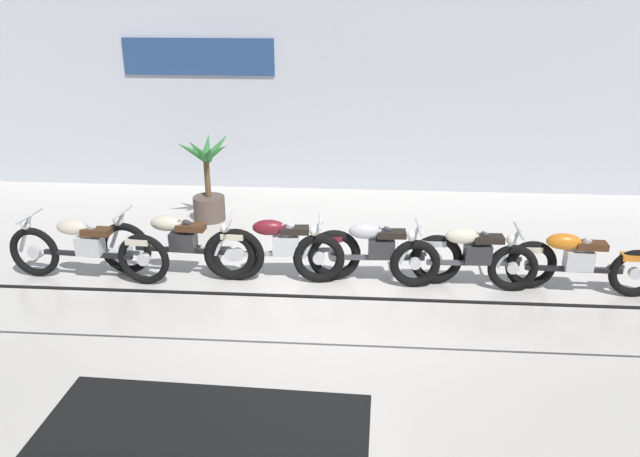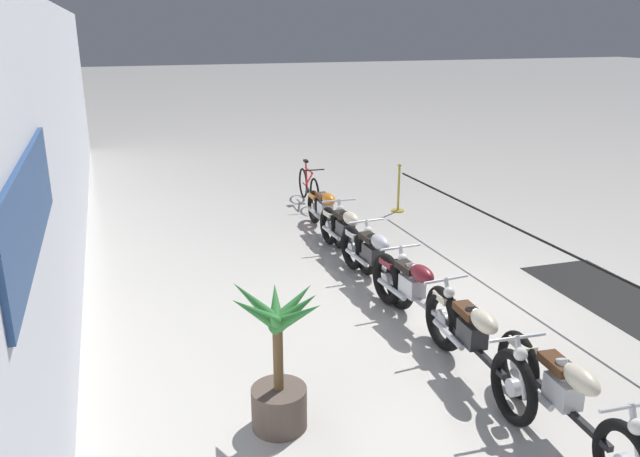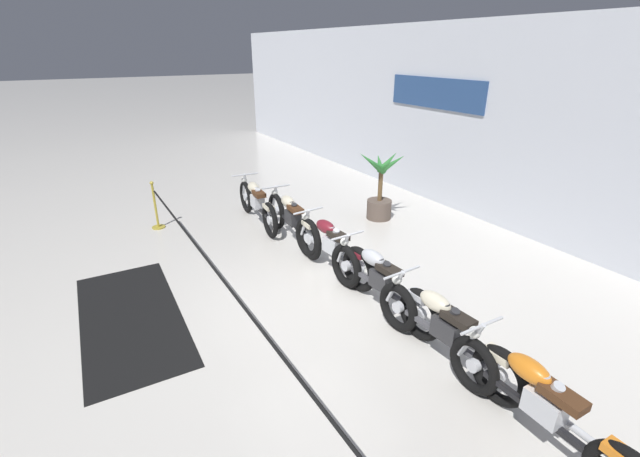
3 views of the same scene
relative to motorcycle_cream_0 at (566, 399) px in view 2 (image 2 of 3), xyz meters
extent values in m
plane|color=silver|center=(3.39, -0.53, -0.48)|extent=(120.00, 120.00, 0.00)
cube|color=silver|center=(3.39, 4.60, 1.62)|extent=(28.00, 0.25, 4.20)
cube|color=navy|center=(0.61, 4.45, 2.15)|extent=(2.97, 0.04, 0.70)
torus|color=black|center=(0.83, -0.07, -0.11)|extent=(0.75, 0.16, 0.75)
cylinder|color=silver|center=(0.83, -0.07, -0.11)|extent=(0.19, 0.09, 0.18)
cylinder|color=silver|center=(-0.90, 0.07, 0.18)|extent=(0.31, 0.08, 0.59)
cube|color=silver|center=(0.06, -0.01, 0.05)|extent=(0.38, 0.25, 0.26)
cylinder|color=silver|center=(0.02, 0.00, 0.25)|extent=(0.19, 0.12, 0.24)
cylinder|color=silver|center=(0.10, -0.01, 0.25)|extent=(0.19, 0.12, 0.24)
cylinder|color=silver|center=(0.37, 0.11, -0.09)|extent=(0.70, 0.13, 0.07)
cube|color=black|center=(0.01, 0.00, -0.09)|extent=(1.32, 0.17, 0.06)
ellipsoid|color=beige|center=(-0.17, 0.01, 0.31)|extent=(0.48, 0.26, 0.22)
cube|color=#4C2D19|center=(0.19, -0.02, 0.27)|extent=(0.41, 0.23, 0.09)
cube|color=beige|center=(0.78, -0.07, 0.17)|extent=(0.33, 0.19, 0.08)
cylinder|color=silver|center=(-0.79, 0.06, 0.44)|extent=(0.09, 0.62, 0.04)
sphere|color=silver|center=(-0.87, 0.07, 0.30)|extent=(0.14, 0.14, 0.14)
torus|color=black|center=(0.45, 0.26, -0.09)|extent=(0.79, 0.16, 0.78)
torus|color=black|center=(2.12, 0.15, -0.09)|extent=(0.79, 0.16, 0.78)
cylinder|color=silver|center=(0.45, 0.26, -0.09)|extent=(0.19, 0.09, 0.19)
cylinder|color=silver|center=(2.12, 0.15, -0.09)|extent=(0.19, 0.09, 0.19)
cylinder|color=silver|center=(0.36, 0.26, 0.19)|extent=(0.31, 0.08, 0.59)
cube|color=#2D2D30|center=(1.34, 0.20, 0.07)|extent=(0.37, 0.24, 0.26)
cylinder|color=#2D2D30|center=(1.29, 0.20, 0.27)|extent=(0.19, 0.12, 0.24)
cylinder|color=#2D2D30|center=(1.38, 0.20, 0.27)|extent=(0.19, 0.12, 0.24)
cylinder|color=silver|center=(1.64, 0.32, -0.07)|extent=(0.70, 0.12, 0.07)
cube|color=black|center=(1.29, 0.20, -0.07)|extent=(1.33, 0.15, 0.06)
ellipsoid|color=beige|center=(1.11, 0.21, 0.33)|extent=(0.47, 0.25, 0.22)
cube|color=#4C2D19|center=(1.47, 0.19, 0.29)|extent=(0.41, 0.23, 0.09)
cube|color=beige|center=(2.07, 0.15, 0.20)|extent=(0.33, 0.18, 0.08)
cylinder|color=silver|center=(0.47, 0.26, 0.46)|extent=(0.08, 0.62, 0.04)
sphere|color=silver|center=(0.39, 0.26, 0.32)|extent=(0.14, 0.14, 0.14)
torus|color=black|center=(2.02, 0.16, -0.10)|extent=(0.76, 0.19, 0.76)
torus|color=black|center=(3.48, 0.26, -0.10)|extent=(0.76, 0.19, 0.76)
cylinder|color=silver|center=(2.02, 0.16, -0.10)|extent=(0.18, 0.09, 0.17)
cylinder|color=silver|center=(3.48, 0.26, -0.10)|extent=(0.18, 0.09, 0.17)
cylinder|color=silver|center=(1.93, 0.15, 0.18)|extent=(0.31, 0.08, 0.59)
cube|color=silver|center=(2.80, 0.21, 0.06)|extent=(0.37, 0.25, 0.26)
cylinder|color=silver|center=(2.76, 0.21, 0.26)|extent=(0.19, 0.12, 0.24)
cylinder|color=silver|center=(2.84, 0.22, 0.26)|extent=(0.19, 0.12, 0.24)
cylinder|color=silver|center=(3.09, 0.37, -0.08)|extent=(0.70, 0.12, 0.07)
cube|color=#ADAFB5|center=(2.75, 0.21, -0.08)|extent=(1.18, 0.14, 0.06)
ellipsoid|color=maroon|center=(2.57, 0.20, 0.32)|extent=(0.47, 0.25, 0.22)
cube|color=black|center=(2.93, 0.22, 0.28)|extent=(0.41, 0.23, 0.09)
cube|color=maroon|center=(3.43, 0.26, 0.16)|extent=(0.33, 0.18, 0.08)
cylinder|color=silver|center=(2.04, 0.16, 0.45)|extent=(0.08, 0.62, 0.04)
sphere|color=silver|center=(1.96, 0.15, 0.31)|extent=(0.14, 0.14, 0.14)
torus|color=black|center=(3.27, 0.16, -0.11)|extent=(0.74, 0.16, 0.73)
torus|color=black|center=(4.91, 0.24, -0.11)|extent=(0.74, 0.16, 0.73)
cylinder|color=silver|center=(3.27, 0.16, -0.11)|extent=(0.17, 0.09, 0.17)
cylinder|color=silver|center=(4.91, 0.24, -0.11)|extent=(0.17, 0.09, 0.17)
cylinder|color=silver|center=(3.18, 0.15, 0.17)|extent=(0.31, 0.07, 0.59)
cube|color=#2D2D30|center=(4.14, 0.20, 0.05)|extent=(0.37, 0.24, 0.26)
cylinder|color=#2D2D30|center=(4.10, 0.20, 0.25)|extent=(0.18, 0.12, 0.24)
cylinder|color=#2D2D30|center=(4.18, 0.20, 0.25)|extent=(0.18, 0.12, 0.24)
cylinder|color=silver|center=(4.43, 0.36, -0.09)|extent=(0.70, 0.10, 0.07)
cube|color=#47474C|center=(4.09, 0.20, -0.09)|extent=(1.31, 0.12, 0.06)
ellipsoid|color=#B7BABF|center=(3.91, 0.19, 0.31)|extent=(0.47, 0.24, 0.22)
cube|color=black|center=(4.27, 0.21, 0.27)|extent=(0.41, 0.22, 0.09)
cube|color=#B7BABF|center=(4.86, 0.24, 0.14)|extent=(0.33, 0.18, 0.08)
cylinder|color=silver|center=(3.29, 0.16, 0.44)|extent=(0.07, 0.62, 0.04)
sphere|color=silver|center=(3.21, 0.16, 0.30)|extent=(0.14, 0.14, 0.14)
torus|color=black|center=(4.61, 0.11, -0.13)|extent=(0.71, 0.16, 0.70)
torus|color=black|center=(6.20, 0.18, -0.13)|extent=(0.71, 0.16, 0.70)
cylinder|color=silver|center=(4.61, 0.11, -0.13)|extent=(0.17, 0.09, 0.16)
cylinder|color=silver|center=(6.20, 0.18, -0.13)|extent=(0.17, 0.09, 0.16)
cylinder|color=silver|center=(4.52, 0.11, 0.15)|extent=(0.31, 0.07, 0.59)
cube|color=#2D2D30|center=(5.45, 0.15, 0.03)|extent=(0.37, 0.24, 0.26)
cylinder|color=#2D2D30|center=(5.41, 0.15, 0.23)|extent=(0.18, 0.12, 0.24)
cylinder|color=#2D2D30|center=(5.50, 0.15, 0.23)|extent=(0.18, 0.12, 0.24)
cylinder|color=silver|center=(5.75, 0.30, -0.11)|extent=(0.70, 0.10, 0.07)
cube|color=#47474C|center=(5.40, 0.15, -0.11)|extent=(1.27, 0.12, 0.06)
ellipsoid|color=beige|center=(5.22, 0.14, 0.29)|extent=(0.47, 0.24, 0.22)
cube|color=black|center=(5.58, 0.16, 0.25)|extent=(0.41, 0.22, 0.09)
cube|color=beige|center=(6.15, 0.18, 0.12)|extent=(0.33, 0.17, 0.08)
cylinder|color=silver|center=(4.63, 0.11, 0.42)|extent=(0.06, 0.62, 0.04)
sphere|color=silver|center=(4.55, 0.11, 0.28)|extent=(0.14, 0.14, 0.14)
torus|color=black|center=(5.93, 0.09, -0.14)|extent=(0.68, 0.14, 0.68)
torus|color=black|center=(7.53, 0.03, -0.14)|extent=(0.68, 0.14, 0.68)
cylinder|color=silver|center=(5.93, 0.09, -0.14)|extent=(0.16, 0.09, 0.16)
cylinder|color=silver|center=(7.53, 0.03, -0.14)|extent=(0.16, 0.09, 0.16)
cylinder|color=silver|center=(5.84, 0.09, 0.14)|extent=(0.31, 0.07, 0.59)
cube|color=silver|center=(6.78, 0.06, 0.02)|extent=(0.37, 0.23, 0.26)
cylinder|color=silver|center=(6.74, 0.06, 0.22)|extent=(0.18, 0.12, 0.24)
cylinder|color=silver|center=(6.82, 0.06, 0.22)|extent=(0.18, 0.12, 0.24)
cylinder|color=silver|center=(7.09, 0.19, -0.12)|extent=(0.70, 0.09, 0.07)
cube|color=black|center=(6.73, 0.06, -0.12)|extent=(1.28, 0.10, 0.06)
ellipsoid|color=orange|center=(6.55, 0.06, 0.28)|extent=(0.47, 0.24, 0.22)
cube|color=#4C2D19|center=(6.91, 0.05, 0.24)|extent=(0.41, 0.21, 0.09)
cube|color=orange|center=(7.48, 0.03, 0.10)|extent=(0.33, 0.17, 0.08)
cylinder|color=silver|center=(5.95, 0.09, 0.41)|extent=(0.06, 0.62, 0.04)
sphere|color=silver|center=(5.87, 0.09, 0.27)|extent=(0.14, 0.14, 0.14)
torus|color=black|center=(8.48, -0.29, -0.13)|extent=(0.70, 0.08, 0.70)
torus|color=black|center=(9.50, -0.35, -0.13)|extent=(0.70, 0.08, 0.70)
cylinder|color=red|center=(8.94, -0.32, 0.09)|extent=(0.60, 0.07, 0.43)
cylinder|color=red|center=(8.99, -0.32, 0.29)|extent=(0.55, 0.07, 0.04)
cylinder|color=red|center=(9.19, -0.33, 0.17)|extent=(0.15, 0.04, 0.55)
cube|color=black|center=(9.23, -0.33, 0.45)|extent=(0.18, 0.09, 0.05)
cylinder|color=red|center=(9.29, -0.34, -0.13)|extent=(0.46, 0.05, 0.03)
cylinder|color=black|center=(8.54, -0.30, 0.39)|extent=(0.05, 0.48, 0.03)
cylinder|color=black|center=(9.07, -0.32, -0.21)|extent=(0.12, 0.06, 0.12)
cylinder|color=brown|center=(1.13, 2.52, -0.26)|extent=(0.56, 0.56, 0.43)
cylinder|color=brown|center=(1.13, 2.52, 0.31)|extent=(0.10, 0.10, 0.72)
cone|color=#337F38|center=(1.32, 2.48, 0.78)|extent=(0.53, 0.25, 0.41)
cone|color=#337F38|center=(1.30, 2.68, 0.83)|extent=(0.51, 0.51, 0.54)
cone|color=#337F38|center=(1.12, 2.72, 0.82)|extent=(0.19, 0.55, 0.48)
cone|color=#337F38|center=(0.97, 2.58, 0.79)|extent=(0.48, 0.31, 0.43)
cone|color=#337F38|center=(0.93, 2.38, 0.82)|extent=(0.56, 0.48, 0.52)
cone|color=#337F38|center=(1.10, 2.34, 0.80)|extent=(0.23, 0.49, 0.44)
cone|color=#337F38|center=(1.25, 2.33, 0.79)|extent=(0.38, 0.54, 0.48)
cylinder|color=black|center=(3.43, -1.97, 0.40)|extent=(8.28, 0.04, 0.04)
cylinder|color=gold|center=(7.74, -1.97, -0.47)|extent=(0.28, 0.28, 0.03)
cylinder|color=gold|center=(7.74, -1.97, 0.02)|extent=(0.05, 0.05, 0.95)
sphere|color=gold|center=(7.74, -1.97, 0.53)|extent=(0.08, 0.08, 0.08)
cube|color=black|center=(2.41, -3.04, -0.48)|extent=(3.19, 1.44, 0.01)
camera|label=1|loc=(3.86, -7.80, 3.48)|focal=35.00mm
camera|label=2|loc=(-4.10, 3.87, 3.38)|focal=35.00mm
camera|label=3|loc=(8.33, -3.36, 3.15)|focal=24.00mm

